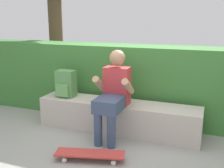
# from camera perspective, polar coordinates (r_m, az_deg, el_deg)

# --- Properties ---
(ground_plane) EXTENTS (24.00, 24.00, 0.00)m
(ground_plane) POSITION_cam_1_polar(r_m,az_deg,el_deg) (3.62, -0.95, -12.19)
(ground_plane) COLOR gray
(bench_main) EXTENTS (2.32, 0.46, 0.43)m
(bench_main) POSITION_cam_1_polar(r_m,az_deg,el_deg) (3.88, 1.22, -6.91)
(bench_main) COLOR #B7ACA0
(bench_main) RESTS_ON ground
(person_skater) EXTENTS (0.49, 0.62, 1.18)m
(person_skater) POSITION_cam_1_polar(r_m,az_deg,el_deg) (3.55, 0.32, -1.78)
(person_skater) COLOR #B73338
(person_skater) RESTS_ON ground
(skateboard_near_person) EXTENTS (0.82, 0.40, 0.09)m
(skateboard_near_person) POSITION_cam_1_polar(r_m,az_deg,el_deg) (3.18, -4.74, -14.64)
(skateboard_near_person) COLOR #BC3833
(skateboard_near_person) RESTS_ON ground
(backpack_on_bench) EXTENTS (0.28, 0.23, 0.40)m
(backpack_on_bench) POSITION_cam_1_polar(r_m,az_deg,el_deg) (4.09, -9.85, -0.01)
(backpack_on_bench) COLOR #51894C
(backpack_on_bench) RESTS_ON bench_main
(hedge_row) EXTENTS (6.41, 0.59, 1.18)m
(hedge_row) POSITION_cam_1_polar(r_m,az_deg,el_deg) (4.34, 2.67, 0.53)
(hedge_row) COLOR #387132
(hedge_row) RESTS_ON ground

